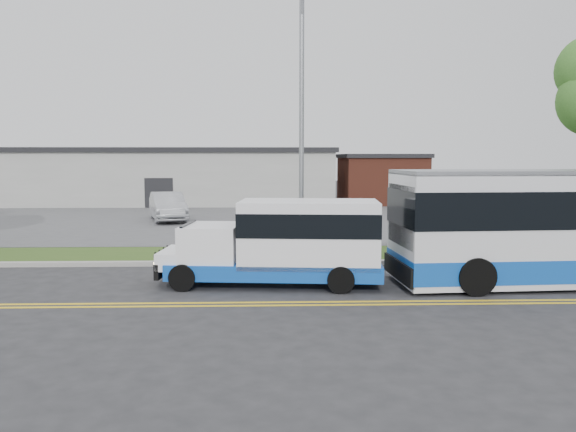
{
  "coord_description": "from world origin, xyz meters",
  "views": [
    {
      "loc": [
        1.87,
        -17.72,
        3.66
      ],
      "look_at": [
        2.48,
        1.84,
        1.6
      ],
      "focal_mm": 35.0,
      "sensor_mm": 36.0,
      "label": 1
    }
  ],
  "objects": [
    {
      "name": "ground",
      "position": [
        0.0,
        0.0,
        0.0
      ],
      "size": [
        140.0,
        140.0,
        0.0
      ],
      "primitive_type": "plane",
      "color": "#28282B",
      "rests_on": "ground"
    },
    {
      "name": "lane_line_north",
      "position": [
        0.0,
        -3.85,
        0.01
      ],
      "size": [
        70.0,
        0.12,
        0.01
      ],
      "primitive_type": "cube",
      "color": "yellow",
      "rests_on": "ground"
    },
    {
      "name": "lane_line_south",
      "position": [
        0.0,
        -4.15,
        0.01
      ],
      "size": [
        70.0,
        0.12,
        0.01
      ],
      "primitive_type": "cube",
      "color": "yellow",
      "rests_on": "ground"
    },
    {
      "name": "curb",
      "position": [
        0.0,
        1.1,
        0.07
      ],
      "size": [
        80.0,
        0.3,
        0.15
      ],
      "primitive_type": "cube",
      "color": "#9E9B93",
      "rests_on": "ground"
    },
    {
      "name": "verge",
      "position": [
        0.0,
        2.9,
        0.05
      ],
      "size": [
        80.0,
        3.3,
        0.1
      ],
      "primitive_type": "cube",
      "color": "#34541C",
      "rests_on": "ground"
    },
    {
      "name": "parking_lot",
      "position": [
        0.0,
        17.0,
        0.05
      ],
      "size": [
        80.0,
        25.0,
        0.1
      ],
      "primitive_type": "cube",
      "color": "#4C4C4F",
      "rests_on": "ground"
    },
    {
      "name": "commercial_building",
      "position": [
        -6.0,
        27.0,
        2.18
      ],
      "size": [
        25.4,
        10.4,
        4.35
      ],
      "color": "#9E9E99",
      "rests_on": "ground"
    },
    {
      "name": "brick_wing",
      "position": [
        10.5,
        26.0,
        1.96
      ],
      "size": [
        6.3,
        7.3,
        3.9
      ],
      "color": "brown",
      "rests_on": "ground"
    },
    {
      "name": "streetlight_near",
      "position": [
        3.0,
        2.73,
        5.23
      ],
      "size": [
        0.35,
        1.53,
        9.5
      ],
      "color": "gray",
      "rests_on": "verge"
    },
    {
      "name": "shuttle_bus",
      "position": [
        2.34,
        -1.86,
        1.3
      ],
      "size": [
        6.49,
        2.63,
        2.43
      ],
      "rotation": [
        0.0,
        0.0,
        -0.09
      ],
      "color": "#104EB7",
      "rests_on": "ground"
    },
    {
      "name": "parked_car_a",
      "position": [
        -3.91,
        13.84,
        0.9
      ],
      "size": [
        3.0,
        5.12,
        1.6
      ],
      "primitive_type": "imported",
      "rotation": [
        0.0,
        0.0,
        0.29
      ],
      "color": "#B5B7BD",
      "rests_on": "parking_lot"
    }
  ]
}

